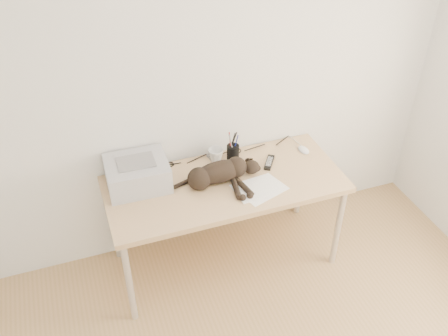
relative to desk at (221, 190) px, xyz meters
name	(u,v)px	position (x,y,z in m)	size (l,w,h in m)	color
wall_back	(207,83)	(0.00, 0.27, 0.69)	(3.50, 3.50, 0.00)	silver
desk	(221,190)	(0.00, 0.00, 0.00)	(1.60, 0.70, 0.74)	tan
printer	(137,173)	(-0.55, 0.08, 0.23)	(0.41, 0.35, 0.19)	#B1B1B6
papers	(259,189)	(0.19, -0.23, 0.14)	(0.37, 0.30, 0.01)	white
cat	(217,174)	(-0.05, -0.07, 0.20)	(0.70, 0.32, 0.16)	black
mug	(216,155)	(0.02, 0.16, 0.18)	(0.11, 0.11, 0.10)	white
pen_cup	(233,153)	(0.14, 0.14, 0.20)	(0.09, 0.09, 0.22)	black
remote_grey	(215,160)	(0.01, 0.16, 0.14)	(0.04, 0.16, 0.02)	gray
remote_black	(269,163)	(0.36, 0.01, 0.14)	(0.05, 0.17, 0.02)	black
mouse	(304,149)	(0.66, 0.07, 0.15)	(0.07, 0.11, 0.04)	white
cable_tangle	(210,156)	(0.00, 0.22, 0.14)	(1.36, 0.07, 0.01)	black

